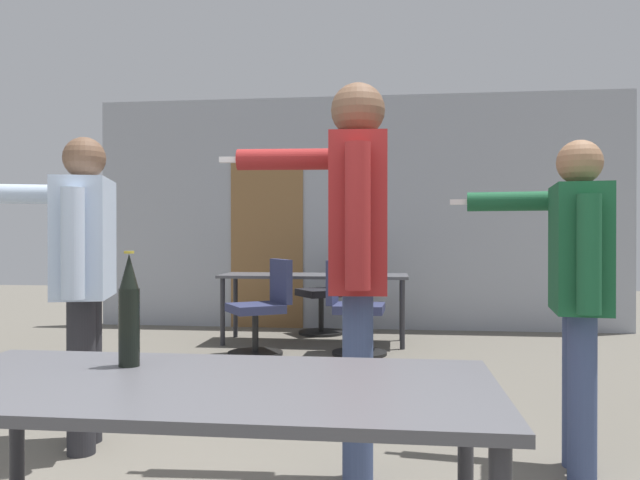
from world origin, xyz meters
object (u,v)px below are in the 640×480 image
at_px(person_far_watching, 82,262).
at_px(office_chair_mid_tucked, 351,311).
at_px(person_near_casual, 576,273).
at_px(person_right_polo, 354,242).
at_px(beer_bottle, 129,312).
at_px(office_chair_far_right, 263,311).
at_px(office_chair_near_pushed, 327,295).

height_order(person_far_watching, office_chair_mid_tucked, person_far_watching).
relative_size(person_near_casual, person_right_polo, 0.87).
height_order(office_chair_mid_tucked, beer_bottle, beer_bottle).
distance_m(office_chair_mid_tucked, beer_bottle, 4.11).
distance_m(person_near_casual, person_right_polo, 1.08).
xyz_separation_m(person_right_polo, office_chair_far_right, (-1.06, 3.03, -0.68)).
xyz_separation_m(person_near_casual, person_right_polo, (-1.03, -0.29, 0.15)).
bearing_deg(beer_bottle, person_right_polo, 55.58).
height_order(person_right_polo, office_chair_mid_tucked, person_right_polo).
relative_size(person_right_polo, office_chair_mid_tucked, 2.01).
xyz_separation_m(person_right_polo, office_chair_near_pushed, (-0.59, 4.36, -0.66)).
distance_m(person_near_casual, office_chair_near_pushed, 4.42).
height_order(office_chair_near_pushed, office_chair_far_right, office_chair_near_pushed).
xyz_separation_m(office_chair_mid_tucked, beer_bottle, (-0.42, -4.06, 0.48)).
bearing_deg(beer_bottle, office_chair_near_pushed, 89.44).
bearing_deg(office_chair_far_right, person_right_polo, 166.99).
bearing_deg(office_chair_mid_tucked, office_chair_far_right, -80.94).
xyz_separation_m(person_near_casual, person_far_watching, (-2.51, 0.06, 0.04)).
distance_m(office_chair_near_pushed, office_chair_mid_tucked, 1.29).
height_order(office_chair_near_pushed, beer_bottle, beer_bottle).
bearing_deg(person_far_watching, office_chair_far_right, -25.40).
relative_size(office_chair_mid_tucked, office_chair_far_right, 1.00).
relative_size(office_chair_mid_tucked, beer_bottle, 2.51).
xyz_separation_m(office_chair_mid_tucked, office_chair_far_right, (-0.84, -0.09, 0.00)).
bearing_deg(person_near_casual, office_chair_mid_tucked, 31.38).
bearing_deg(beer_bottle, person_near_casual, 36.13).
bearing_deg(office_chair_near_pushed, office_chair_mid_tucked, 162.57).
bearing_deg(office_chair_near_pushed, person_right_polo, 153.84).
bearing_deg(office_chair_far_right, office_chair_mid_tucked, -115.95).
relative_size(person_right_polo, person_far_watching, 1.10).
height_order(person_far_watching, office_chair_far_right, person_far_watching).
distance_m(person_far_watching, office_chair_near_pushed, 4.15).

